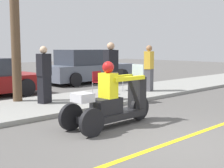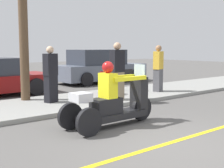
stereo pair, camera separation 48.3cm
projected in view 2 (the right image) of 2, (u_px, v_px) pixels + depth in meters
The scene contains 11 objects.
ground_plane at pixel (171, 143), 5.83m from camera, with size 60.00×60.00×0.00m, color #565451.
lane_stripe at pixel (169, 143), 5.79m from camera, with size 24.00×0.12×0.01m.
sidewalk_strip at pixel (51, 105), 9.34m from camera, with size 28.00×2.80×0.12m.
motorcycle_trike at pixel (112, 103), 7.00m from camera, with size 2.41×0.80×1.47m.
spectator_near_curb at pixel (158, 69), 11.64m from camera, with size 0.47×0.36×1.73m.
spectator_by_tree at pixel (51, 75), 9.33m from camera, with size 0.45×0.34×1.69m.
spectator_with_child at pixel (117, 72), 9.79m from camera, with size 0.44×0.27×1.81m.
folding_chair_curbside at pixel (107, 80), 10.90m from camera, with size 0.52×0.52×0.82m.
folding_chair_set_back at pixel (130, 77), 11.88m from camera, with size 0.47×0.47×0.82m.
parked_car_lot_right at pixel (100, 67), 15.71m from camera, with size 4.70×2.05×1.65m.
tree_trunk at pixel (24, 47), 9.66m from camera, with size 0.28×0.28×3.33m.
Camera 2 is at (-4.46, -3.66, 1.78)m, focal length 50.00 mm.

